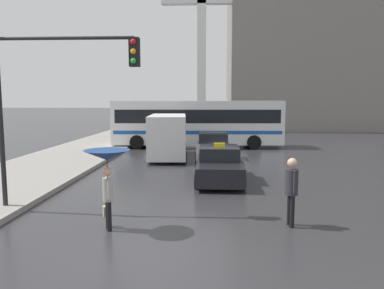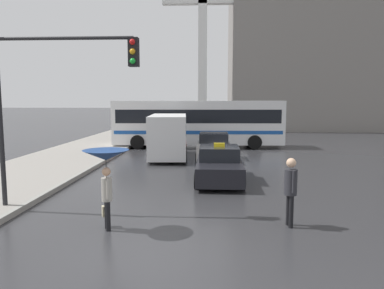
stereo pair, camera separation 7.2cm
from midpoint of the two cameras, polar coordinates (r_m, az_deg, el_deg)
ground_plane at (r=8.13m, az=-7.11°, el=-17.32°), size 300.00×300.00×0.00m
taxi at (r=15.34m, az=4.03°, el=-3.21°), size 1.91×4.18×1.59m
sedan_red at (r=21.13m, az=3.16°, el=-0.39°), size 1.91×4.10×1.46m
ambulance_van at (r=21.44m, az=-3.79°, el=1.56°), size 2.38×5.25×2.46m
city_bus at (r=26.36m, az=0.76°, el=3.53°), size 11.83×3.03×3.26m
pedestrian_with_umbrella at (r=9.68m, az=-13.02°, el=-2.78°), size 1.16×1.16×2.07m
pedestrian_man at (r=10.14m, az=14.73°, el=-6.05°), size 0.38×0.49×1.82m
traffic_light at (r=11.55m, az=-20.11°, el=8.66°), size 4.21×0.38×5.35m
building_tower_near at (r=46.90m, az=15.57°, el=16.11°), size 15.51×12.82×22.19m
monument_cross at (r=40.33m, az=1.43°, el=17.25°), size 8.25×0.90×18.75m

